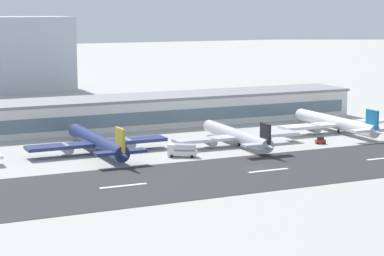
% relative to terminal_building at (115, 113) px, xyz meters
% --- Properties ---
extents(ground_plane, '(1400.00, 1400.00, 0.00)m').
position_rel_terminal_building_xyz_m(ground_plane, '(13.15, -80.42, -5.51)').
color(ground_plane, '#A8A8A3').
extents(runway_strip, '(800.00, 39.01, 0.08)m').
position_rel_terminal_building_xyz_m(runway_strip, '(13.15, -84.45, -5.47)').
color(runway_strip, '#2D2D30').
rests_on(runway_strip, ground_plane).
extents(runway_centreline_dash_3, '(12.00, 1.20, 0.01)m').
position_rel_terminal_building_xyz_m(runway_centreline_dash_3, '(-26.23, -84.45, -5.42)').
color(runway_centreline_dash_3, white).
rests_on(runway_centreline_dash_3, runway_strip).
extents(runway_centreline_dash_4, '(12.00, 1.20, 0.01)m').
position_rel_terminal_building_xyz_m(runway_centreline_dash_4, '(14.64, -84.45, -5.42)').
color(runway_centreline_dash_4, white).
rests_on(runway_centreline_dash_4, runway_strip).
extents(runway_centreline_dash_5, '(12.00, 1.20, 0.01)m').
position_rel_terminal_building_xyz_m(runway_centreline_dash_5, '(53.23, -84.45, -5.42)').
color(runway_centreline_dash_5, white).
rests_on(runway_centreline_dash_5, runway_strip).
extents(terminal_building, '(190.06, 23.04, 11.01)m').
position_rel_terminal_building_xyz_m(terminal_building, '(0.00, 0.00, 0.00)').
color(terminal_building, silver).
rests_on(terminal_building, ground_plane).
extents(airliner_gold_tail_gate_1, '(42.98, 50.80, 10.60)m').
position_rel_terminal_building_xyz_m(airliner_gold_tail_gate_1, '(-19.82, -43.89, -2.13)').
color(airliner_gold_tail_gate_1, navy).
rests_on(airliner_gold_tail_gate_1, ground_plane).
extents(airliner_black_tail_gate_2, '(42.38, 46.63, 9.73)m').
position_rel_terminal_building_xyz_m(airliner_black_tail_gate_2, '(23.84, -50.35, -2.41)').
color(airliner_black_tail_gate_2, silver).
rests_on(airliner_black_tail_gate_2, ground_plane).
extents(airliner_blue_tail_gate_3, '(43.79, 49.38, 10.31)m').
position_rel_terminal_building_xyz_m(airliner_blue_tail_gate_3, '(67.15, -42.84, -2.23)').
color(airliner_blue_tail_gate_3, silver).
rests_on(airliner_blue_tail_gate_3, ground_plane).
extents(service_baggage_tug_0, '(3.47, 2.45, 2.20)m').
position_rel_terminal_building_xyz_m(service_baggage_tug_0, '(49.62, -57.62, -4.46)').
color(service_baggage_tug_0, '#B2231E').
rests_on(service_baggage_tug_0, ground_plane).
extents(service_fuel_truck_1, '(8.61, 6.65, 3.95)m').
position_rel_terminal_building_xyz_m(service_fuel_truck_1, '(0.94, -58.32, -3.48)').
color(service_fuel_truck_1, white).
rests_on(service_fuel_truck_1, ground_plane).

